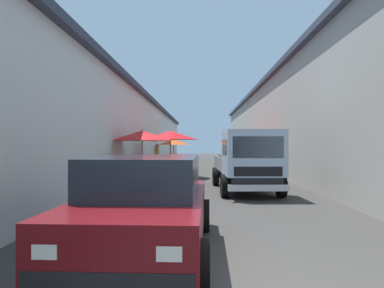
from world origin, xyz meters
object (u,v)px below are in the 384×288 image
Objects in this scene: fruit_stall_far_left at (142,142)px; fruit_stall_near_left at (237,143)px; hatchback_car at (146,204)px; delivery_truck at (249,163)px; fruit_stall_mid_lane at (174,146)px; fruit_stall_far_right at (170,140)px; vendor_by_crates at (157,157)px; fruit_stall_near_right at (250,144)px; plastic_stool at (221,174)px.

fruit_stall_far_left is 0.91× the size of fruit_stall_near_left.
hatchback_car is 6.52m from delivery_truck.
fruit_stall_near_left reaches higher than delivery_truck.
fruit_stall_mid_lane is 0.57× the size of hatchback_car.
fruit_stall_far_left is 4.17m from delivery_truck.
fruit_stall_far_right is 1.72m from vendor_by_crates.
fruit_stall_far_left is at bearing 137.97° from fruit_stall_near_right.
delivery_truck is (-6.97, 1.06, -0.60)m from fruit_stall_near_right.
hatchback_car is at bearing 165.12° from fruit_stall_near_right.
fruit_stall_far_left is at bearing 178.06° from fruit_stall_mid_lane.
fruit_stall_far_right reaches higher than fruit_stall_near_right.
delivery_truck is at bearing -169.69° from plastic_stool.
fruit_stall_far_right is at bearing 29.52° from delivery_truck.
fruit_stall_far_left is 1.43× the size of vendor_by_crates.
fruit_stall_near_right is 13.51m from hatchback_car.
vendor_by_crates is at bearing 33.12° from fruit_stall_far_right.
delivery_truck reaches higher than vendor_by_crates.
fruit_stall_near_right reaches higher than hatchback_car.
fruit_stall_far_right is (-6.65, -0.35, 0.32)m from fruit_stall_mid_lane.
fruit_stall_mid_lane is 5.21× the size of plastic_stool.
fruit_stall_far_left reaches higher than fruit_stall_near_right.
hatchback_car is 2.37× the size of vendor_by_crates.
delivery_truck is at bearing -150.48° from fruit_stall_far_right.
plastic_stool is (-3.02, -3.23, -0.64)m from vendor_by_crates.
fruit_stall_far_right is (-1.50, 4.16, 0.22)m from fruit_stall_near_right.
plastic_stool is at bearing -133.03° from vendor_by_crates.
fruit_stall_far_left is 4.03m from plastic_stool.
fruit_stall_near_left reaches higher than fruit_stall_near_right.
fruit_stall_near_right is at bearing -177.69° from fruit_stall_near_left.
delivery_truck is 3.81m from plastic_stool.
plastic_stool is at bearing -161.77° from fruit_stall_mid_lane.
fruit_stall_near_right is 5.02m from vendor_by_crates.
fruit_stall_mid_lane is (10.56, -0.36, -0.17)m from fruit_stall_far_left.
fruit_stall_far_right is 0.70× the size of hatchback_car.
delivery_truck is at bearing -112.35° from fruit_stall_far_left.
fruit_stall_far_right is 11.60m from hatchback_car.
plastic_stool is (9.75, -1.73, -0.41)m from hatchback_car.
fruit_stall_near_left is at bearing -31.13° from fruit_stall_far_right.
hatchback_car is (-13.03, 3.46, -0.90)m from fruit_stall_near_right.
fruit_stall_near_right is at bearing -42.03° from fruit_stall_far_left.
delivery_truck is (-12.12, -3.45, -0.50)m from fruit_stall_mid_lane.
fruit_stall_far_right is 3.38m from plastic_stool.
plastic_stool is at bearing -126.31° from fruit_stall_far_right.
vendor_by_crates is at bearing 46.97° from plastic_stool.
fruit_stall_mid_lane is 12.62m from delivery_truck.
fruit_stall_near_left is 0.66× the size of hatchback_car.
vendor_by_crates is at bearing 93.08° from fruit_stall_near_right.
fruit_stall_near_left is 7.18m from vendor_by_crates.
fruit_stall_far_right is 6.34m from delivery_truck.
fruit_stall_near_right reaches higher than vendor_by_crates.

